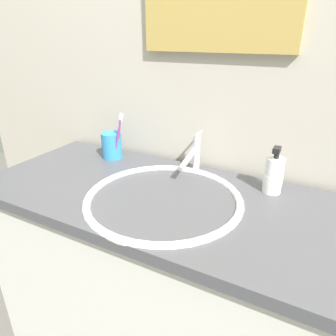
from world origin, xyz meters
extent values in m
cube|color=beige|center=(0.00, 0.30, 1.20)|extent=(2.50, 0.04, 2.40)
cube|color=silver|center=(0.00, 0.00, 0.41)|extent=(1.25, 0.50, 0.81)
cube|color=#4C4C51|center=(0.00, 0.00, 0.83)|extent=(1.30, 0.53, 0.03)
ellipsoid|color=white|center=(-0.03, -0.03, 0.80)|extent=(0.42, 0.42, 0.10)
torus|color=white|center=(-0.03, -0.03, 0.85)|extent=(0.48, 0.48, 0.02)
cylinder|color=#595B60|center=(-0.03, -0.03, 0.75)|extent=(0.03, 0.03, 0.01)
cylinder|color=silver|center=(-0.03, 0.22, 0.91)|extent=(0.02, 0.02, 0.13)
cylinder|color=silver|center=(-0.03, 0.15, 0.92)|extent=(0.02, 0.14, 0.05)
cylinder|color=silver|center=(-0.03, 0.23, 0.98)|extent=(0.01, 0.05, 0.01)
cylinder|color=#338CCC|center=(-0.37, 0.17, 0.90)|extent=(0.08, 0.08, 0.10)
cylinder|color=purple|center=(-0.33, 0.16, 0.94)|extent=(0.06, 0.01, 0.17)
cube|color=white|center=(-0.30, 0.15, 1.02)|extent=(0.02, 0.01, 0.03)
cylinder|color=red|center=(-0.33, 0.17, 0.93)|extent=(0.04, 0.01, 0.16)
cube|color=white|center=(-0.32, 0.17, 1.01)|extent=(0.02, 0.01, 0.03)
cylinder|color=white|center=(0.25, 0.17, 0.90)|extent=(0.06, 0.06, 0.11)
cylinder|color=black|center=(0.25, 0.17, 0.97)|extent=(0.02, 0.02, 0.02)
cube|color=black|center=(0.25, 0.16, 0.99)|extent=(0.02, 0.04, 0.02)
cylinder|color=white|center=(0.25, 0.17, 0.89)|extent=(0.06, 0.06, 0.03)
camera|label=1|loc=(0.37, -0.74, 1.30)|focal=32.92mm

